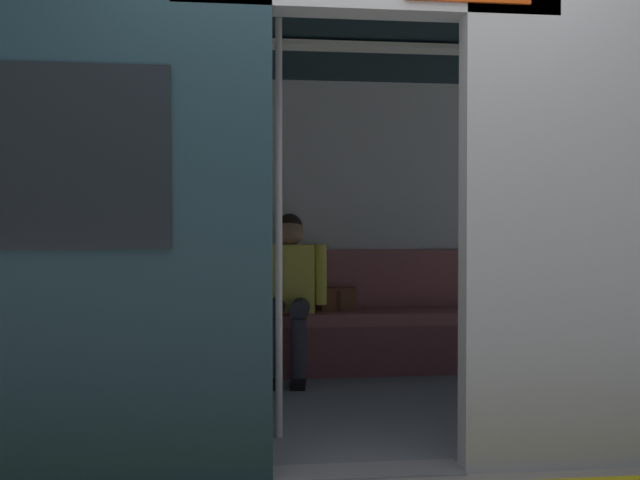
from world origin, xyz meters
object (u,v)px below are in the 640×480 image
Objects in this scene: train_car at (326,155)px; grab_pole_door at (279,225)px; book at (242,310)px; handbag at (338,299)px; person_seated at (289,283)px; bench_seat at (318,327)px.

train_car is 2.90× the size of grab_pole_door.
train_car is 29.09× the size of book.
book is at bearing 2.64° from handbag.
grab_pole_door reaches higher than book.
grab_pole_door is (0.15, 1.46, 0.42)m from person_seated.
person_seated reaches higher than book.
grab_pole_door reaches higher than bench_seat.
person_seated is at bearing 19.48° from handbag.
grab_pole_door is at bearing 60.77° from train_car.
grab_pole_door is (-0.19, 1.57, 0.63)m from book.
bench_seat is at bearing -92.99° from train_car.
train_car is at bearing 130.80° from book.
bench_seat is at bearing -103.52° from grab_pole_door.
train_car is 1.54m from book.
person_seated reaches higher than bench_seat.
grab_pole_door is at bearing 71.69° from handbag.
person_seated is 0.41m from book.
train_car is 24.62× the size of handbag.
bench_seat is 11.68× the size of handbag.
bench_seat is 0.40m from person_seated.
bench_seat is 13.81× the size of book.
grab_pole_door is (0.36, 1.52, 0.75)m from bench_seat.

